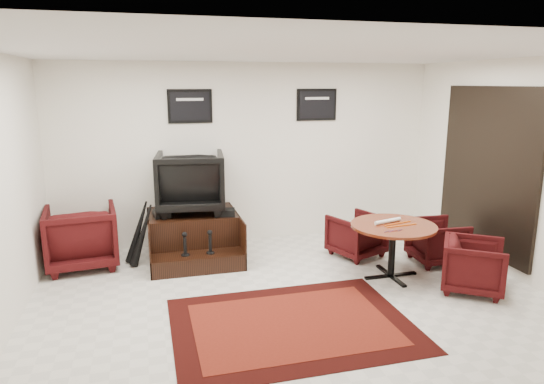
# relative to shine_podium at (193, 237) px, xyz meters

# --- Properties ---
(ground) EXTENTS (6.00, 6.00, 0.00)m
(ground) POSITION_rel_shine_podium_xyz_m (0.97, -1.89, -0.30)
(ground) COLOR beige
(ground) RESTS_ON ground
(room_shell) EXTENTS (6.02, 5.02, 2.81)m
(room_shell) POSITION_rel_shine_podium_xyz_m (1.38, -1.76, 1.48)
(room_shell) COLOR white
(room_shell) RESTS_ON ground
(area_rug) EXTENTS (2.49, 1.87, 0.01)m
(area_rug) POSITION_rel_shine_podium_xyz_m (0.78, -2.33, -0.30)
(area_rug) COLOR black
(area_rug) RESTS_ON ground
(shine_podium) EXTENTS (1.27, 1.31, 0.65)m
(shine_podium) POSITION_rel_shine_podium_xyz_m (0.00, 0.00, 0.00)
(shine_podium) COLOR black
(shine_podium) RESTS_ON ground
(shine_chair) EXTENTS (1.04, 0.99, 0.97)m
(shine_chair) POSITION_rel_shine_podium_xyz_m (0.00, 0.14, 0.84)
(shine_chair) COLOR black
(shine_chair) RESTS_ON shine_podium
(shoes_pair) EXTENTS (0.25, 0.29, 0.09)m
(shoes_pair) POSITION_rel_shine_podium_xyz_m (-0.44, -0.05, 0.40)
(shoes_pair) COLOR black
(shoes_pair) RESTS_ON shine_podium
(polish_kit) EXTENTS (0.31, 0.24, 0.10)m
(polish_kit) POSITION_rel_shine_podium_xyz_m (0.43, -0.23, 0.40)
(polish_kit) COLOR black
(polish_kit) RESTS_ON shine_podium
(umbrella_black) EXTENTS (0.34, 0.13, 0.90)m
(umbrella_black) POSITION_rel_shine_podium_xyz_m (-0.71, -0.19, 0.15)
(umbrella_black) COLOR black
(umbrella_black) RESTS_ON ground
(umbrella_hooked) EXTENTS (0.34, 0.13, 0.92)m
(umbrella_hooked) POSITION_rel_shine_podium_xyz_m (-0.77, -0.03, 0.16)
(umbrella_hooked) COLOR black
(umbrella_hooked) RESTS_ON ground
(armchair_side) EXTENTS (1.00, 0.94, 0.94)m
(armchair_side) POSITION_rel_shine_podium_xyz_m (-1.52, 0.02, 0.17)
(armchair_side) COLOR black
(armchair_side) RESTS_ON ground
(meeting_table) EXTENTS (1.09, 1.09, 0.71)m
(meeting_table) POSITION_rel_shine_podium_xyz_m (2.42, -1.42, 0.32)
(meeting_table) COLOR #4F160B
(meeting_table) RESTS_ON ground
(table_chair_back) EXTENTS (0.85, 0.83, 0.69)m
(table_chair_back) POSITION_rel_shine_podium_xyz_m (2.31, -0.55, 0.04)
(table_chair_back) COLOR black
(table_chair_back) RESTS_ON ground
(table_chair_window) EXTENTS (0.66, 0.70, 0.68)m
(table_chair_window) POSITION_rel_shine_podium_xyz_m (3.30, -1.10, 0.04)
(table_chair_window) COLOR black
(table_chair_window) RESTS_ON ground
(table_chair_corner) EXTENTS (0.93, 0.94, 0.71)m
(table_chair_corner) POSITION_rel_shine_podium_xyz_m (3.17, -2.07, 0.05)
(table_chair_corner) COLOR black
(table_chair_corner) RESTS_ON ground
(paper_roll) EXTENTS (0.42, 0.16, 0.05)m
(paper_roll) POSITION_rel_shine_podium_xyz_m (2.39, -1.33, 0.44)
(paper_roll) COLOR white
(paper_roll) RESTS_ON meeting_table
(table_clutter) EXTENTS (0.57, 0.36, 0.01)m
(table_clutter) POSITION_rel_shine_podium_xyz_m (2.46, -1.49, 0.42)
(table_clutter) COLOR orange
(table_clutter) RESTS_ON meeting_table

